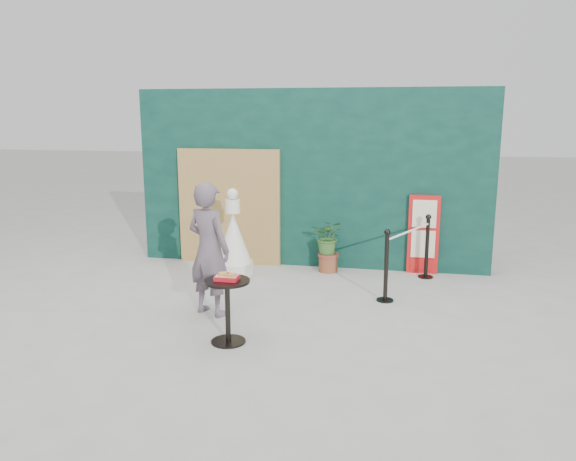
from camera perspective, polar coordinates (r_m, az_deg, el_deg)
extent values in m
plane|color=#ADAAA5|center=(6.94, -2.02, -10.12)|extent=(60.00, 60.00, 0.00)
cube|color=#0A2D27|center=(9.59, 2.35, 5.27)|extent=(6.00, 0.30, 3.00)
cube|color=tan|center=(9.78, -6.01, 2.39)|extent=(1.80, 0.08, 2.00)
imported|color=#60525E|center=(7.31, -8.06, -1.90)|extent=(0.75, 0.63, 1.75)
cube|color=red|center=(9.42, 13.59, -0.41)|extent=(0.50, 0.06, 1.30)
cube|color=beige|center=(9.32, 13.70, 1.65)|extent=(0.38, 0.02, 0.45)
cube|color=beige|center=(9.42, 13.55, -1.34)|extent=(0.38, 0.02, 0.45)
cube|color=red|center=(9.51, 13.45, -3.40)|extent=(0.38, 0.02, 0.18)
cube|color=white|center=(9.02, -5.51, -4.05)|extent=(0.49, 0.49, 0.27)
cone|color=white|center=(8.89, -5.58, -0.75)|extent=(0.57, 0.57, 0.80)
cylinder|color=white|center=(8.79, -5.64, 2.46)|extent=(0.23, 0.23, 0.21)
sphere|color=silver|center=(8.77, -5.67, 3.72)|extent=(0.18, 0.18, 0.18)
cylinder|color=black|center=(6.64, -6.07, -11.13)|extent=(0.40, 0.40, 0.02)
cylinder|color=black|center=(6.51, -6.14, -8.30)|extent=(0.06, 0.06, 0.72)
cylinder|color=black|center=(6.40, -6.21, -5.14)|extent=(0.52, 0.52, 0.03)
cube|color=red|center=(6.38, -6.22, -4.80)|extent=(0.26, 0.19, 0.05)
cube|color=red|center=(6.38, -6.23, -4.56)|extent=(0.24, 0.17, 0.00)
cube|color=#DE9151|center=(6.39, -6.55, -4.38)|extent=(0.15, 0.14, 0.02)
cube|color=#CA8B4A|center=(6.34, -5.85, -4.51)|extent=(0.13, 0.13, 0.02)
cone|color=yellow|center=(6.41, -5.93, -4.17)|extent=(0.06, 0.06, 0.06)
cylinder|color=brown|center=(9.39, 4.11, -3.40)|extent=(0.31, 0.31, 0.26)
cylinder|color=#993B32|center=(9.35, 4.12, -2.50)|extent=(0.35, 0.35, 0.04)
imported|color=#356129|center=(9.28, 4.15, -0.65)|extent=(0.52, 0.45, 0.58)
cylinder|color=black|center=(8.09, 9.82, -6.98)|extent=(0.24, 0.24, 0.02)
cylinder|color=black|center=(7.95, 9.94, -3.77)|extent=(0.06, 0.06, 0.96)
sphere|color=black|center=(7.83, 10.07, -0.17)|extent=(0.09, 0.09, 0.09)
cylinder|color=black|center=(9.34, 13.78, -4.58)|extent=(0.24, 0.24, 0.02)
cylinder|color=black|center=(9.22, 13.93, -1.78)|extent=(0.06, 0.06, 0.96)
sphere|color=black|center=(9.12, 14.08, 1.34)|extent=(0.09, 0.09, 0.09)
cylinder|color=silver|center=(8.49, 12.20, -0.09)|extent=(0.63, 1.31, 0.03)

